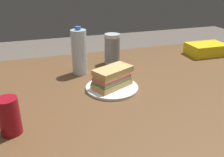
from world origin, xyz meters
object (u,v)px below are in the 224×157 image
(soda_can_red, at_px, (9,116))
(water_bottle_tall, at_px, (79,52))
(dining_table, at_px, (116,104))
(chip_bag, at_px, (206,49))
(plastic_cup_stack, at_px, (112,49))
(paper_plate, at_px, (112,88))
(sandwich, at_px, (112,78))

(soda_can_red, bearing_deg, water_bottle_tall, 54.18)
(dining_table, distance_m, water_bottle_tall, 0.32)
(chip_bag, relative_size, water_bottle_tall, 0.97)
(dining_table, relative_size, plastic_cup_stack, 10.56)
(plastic_cup_stack, bearing_deg, paper_plate, -108.48)
(chip_bag, distance_m, plastic_cup_stack, 0.61)
(water_bottle_tall, height_order, plastic_cup_stack, water_bottle_tall)
(water_bottle_tall, xyz_separation_m, plastic_cup_stack, (0.20, 0.09, -0.03))
(sandwich, xyz_separation_m, plastic_cup_stack, (0.10, 0.31, 0.03))
(water_bottle_tall, bearing_deg, plastic_cup_stack, 24.41)
(soda_can_red, distance_m, water_bottle_tall, 0.52)
(paper_plate, bearing_deg, soda_can_red, -153.53)
(paper_plate, bearing_deg, dining_table, -16.24)
(paper_plate, xyz_separation_m, sandwich, (0.00, 0.00, 0.05))
(plastic_cup_stack, bearing_deg, soda_can_red, -134.56)
(water_bottle_tall, bearing_deg, chip_bag, 3.99)
(chip_bag, xyz_separation_m, water_bottle_tall, (-0.80, -0.06, 0.08))
(dining_table, height_order, sandwich, sandwich)
(paper_plate, relative_size, sandwich, 1.14)
(paper_plate, height_order, chip_bag, chip_bag)
(sandwich, height_order, soda_can_red, soda_can_red)
(paper_plate, relative_size, plastic_cup_stack, 1.37)
(chip_bag, bearing_deg, soda_can_red, 24.77)
(chip_bag, bearing_deg, sandwich, 22.76)
(chip_bag, height_order, water_bottle_tall, water_bottle_tall)
(sandwich, bearing_deg, dining_table, -28.44)
(paper_plate, bearing_deg, water_bottle_tall, 113.30)
(dining_table, height_order, plastic_cup_stack, plastic_cup_stack)
(sandwich, bearing_deg, chip_bag, 21.31)
(sandwich, height_order, plastic_cup_stack, plastic_cup_stack)
(sandwich, distance_m, soda_can_red, 0.45)
(sandwich, height_order, water_bottle_tall, water_bottle_tall)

